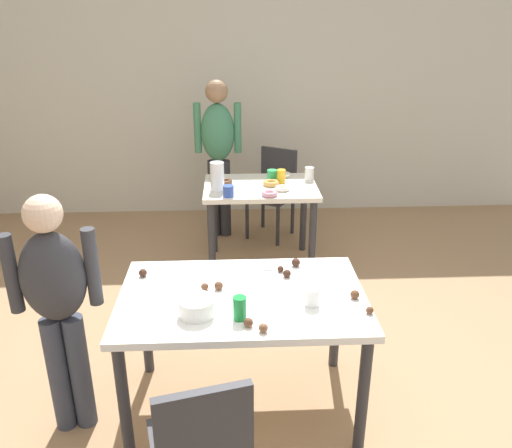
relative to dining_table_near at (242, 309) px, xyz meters
name	(u,v)px	position (x,y,z in m)	size (l,w,h in m)	color
ground_plane	(264,398)	(0.13, 0.06, -0.66)	(6.40, 6.40, 0.00)	#9E7A56
wall_back	(246,94)	(0.13, 3.26, 0.64)	(6.40, 0.10, 2.60)	beige
dining_table_near	(242,309)	(0.00, 0.00, 0.00)	(1.31, 0.84, 0.75)	white
dining_table_far	(260,199)	(0.20, 1.83, -0.03)	(0.96, 0.69, 0.75)	silver
chair_near_table	(201,448)	(-0.19, -0.79, -0.16)	(0.48, 0.48, 0.87)	#2D2D33
chair_far_table	(274,187)	(0.37, 2.52, -0.16)	(0.55, 0.55, 0.87)	#2D2D33
person_girl_near	(57,299)	(-0.94, -0.09, 0.14)	(0.46, 0.24, 1.36)	#383D4C
person_adult_far	(218,146)	(-0.17, 2.51, 0.27)	(0.45, 0.21, 1.55)	#28282D
mixing_bowl	(197,307)	(-0.23, -0.19, 0.14)	(0.18, 0.18, 0.09)	white
soda_can	(240,308)	(-0.02, -0.23, 0.15)	(0.07, 0.07, 0.12)	#198438
fork_near	(258,270)	(0.10, 0.27, 0.09)	(0.17, 0.02, 0.01)	silver
cup_near_0	(312,297)	(0.35, -0.12, 0.14)	(0.08, 0.08, 0.10)	white
cake_ball_0	(205,287)	(-0.20, 0.06, 0.11)	(0.04, 0.04, 0.04)	brown
cake_ball_1	(370,310)	(0.63, -0.22, 0.11)	(0.04, 0.04, 0.04)	brown
cake_ball_2	(287,274)	(0.26, 0.18, 0.11)	(0.05, 0.05, 0.05)	#3D2319
cake_ball_3	(143,273)	(-0.56, 0.23, 0.11)	(0.05, 0.05, 0.05)	#3D2319
cake_ball_4	(296,262)	(0.32, 0.31, 0.12)	(0.05, 0.05, 0.05)	#3D2319
cake_ball_5	(263,328)	(0.09, -0.35, 0.11)	(0.05, 0.05, 0.05)	brown
cake_ball_6	(248,322)	(0.02, -0.30, 0.11)	(0.05, 0.05, 0.05)	brown
cake_ball_7	(219,285)	(-0.13, 0.06, 0.11)	(0.05, 0.05, 0.05)	brown
cake_ball_8	(281,269)	(0.23, 0.25, 0.11)	(0.04, 0.04, 0.04)	#3D2319
cake_ball_9	(355,295)	(0.59, -0.07, 0.11)	(0.05, 0.05, 0.05)	brown
pitcher_far	(217,176)	(-0.17, 1.73, 0.21)	(0.12, 0.12, 0.24)	white
cup_far_0	(281,176)	(0.38, 1.89, 0.15)	(0.07, 0.07, 0.12)	yellow
cup_far_1	(228,191)	(-0.07, 1.56, 0.14)	(0.09, 0.09, 0.09)	#3351B2
cup_far_2	(272,175)	(0.31, 1.95, 0.14)	(0.09, 0.09, 0.10)	green
cup_far_3	(309,174)	(0.63, 1.95, 0.15)	(0.08, 0.08, 0.12)	white
donut_far_0	(284,175)	(0.42, 2.07, 0.11)	(0.12, 0.12, 0.04)	white
donut_far_1	(282,188)	(0.37, 1.69, 0.11)	(0.12, 0.12, 0.04)	white
donut_far_2	(271,183)	(0.29, 1.82, 0.11)	(0.14, 0.14, 0.04)	gold
donut_far_3	(217,177)	(-0.18, 2.02, 0.11)	(0.12, 0.12, 0.04)	white
donut_far_4	(225,182)	(-0.10, 1.89, 0.11)	(0.12, 0.12, 0.04)	brown
donut_far_5	(270,194)	(0.26, 1.56, 0.11)	(0.13, 0.13, 0.04)	pink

